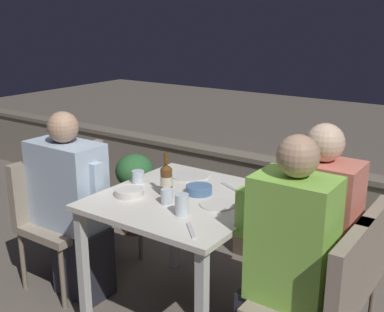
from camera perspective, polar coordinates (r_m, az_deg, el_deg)
name	(u,v)px	position (r m, az deg, el deg)	size (l,w,h in m)	color
parapet_wall	(284,197)	(3.99, 10.89, -4.80)	(9.00, 0.18, 0.61)	gray
dining_table	(185,213)	(2.74, -0.85, -6.75)	(0.90, 0.94, 0.75)	silver
planter_hedge	(294,216)	(3.57, 12.05, -6.96)	(0.80, 0.47, 0.61)	brown
chair_left_near	(52,209)	(3.27, -16.21, -6.10)	(0.45, 0.44, 0.85)	gray
person_blue_shirt	(73,206)	(3.10, -13.97, -5.79)	(0.52, 0.26, 1.18)	#282833
chair_left_far	(90,193)	(3.50, -11.94, -4.33)	(0.45, 0.44, 0.85)	gray
chair_right_near	(324,297)	(2.32, 15.35, -15.77)	(0.45, 0.44, 0.85)	gray
person_green_blouse	(284,262)	(2.33, 10.90, -12.25)	(0.47, 0.26, 1.24)	#282833
chair_right_far	(347,266)	(2.60, 17.93, -12.31)	(0.45, 0.44, 0.85)	gray
person_coral_top	(311,237)	(2.61, 13.96, -9.34)	(0.47, 0.26, 1.23)	#282833
beer_bottle	(166,179)	(2.69, -3.05, -2.75)	(0.07, 0.07, 0.25)	brown
plate_0	(190,176)	(3.03, -0.23, -2.33)	(0.24, 0.24, 0.01)	silver
plate_1	(217,204)	(2.58, 3.03, -5.76)	(0.19, 0.19, 0.01)	silver
bowl_0	(199,189)	(2.74, 0.83, -3.93)	(0.15, 0.15, 0.05)	#4C709E
bowl_1	(129,191)	(2.73, -7.44, -4.19)	(0.16, 0.16, 0.04)	silver
glass_cup_0	(138,177)	(2.92, -6.41, -2.48)	(0.08, 0.08, 0.08)	silver
glass_cup_1	(167,196)	(2.59, -2.99, -4.81)	(0.07, 0.07, 0.08)	silver
glass_cup_2	(182,205)	(2.44, -1.20, -5.77)	(0.07, 0.07, 0.11)	silver
fork_0	(230,187)	(2.84, 4.53, -3.71)	(0.16, 0.09, 0.01)	silver
fork_1	(252,199)	(2.68, 7.12, -5.08)	(0.17, 0.08, 0.01)	silver
fork_2	(191,230)	(2.29, -0.10, -8.79)	(0.13, 0.14, 0.01)	silver
potted_plant	(135,185)	(3.94, -6.76, -3.41)	(0.31, 0.31, 0.66)	brown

